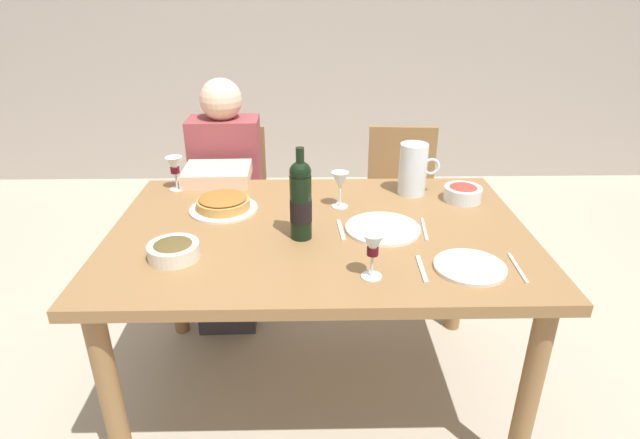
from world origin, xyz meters
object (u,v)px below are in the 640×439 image
(baked_tart, at_px, (223,204))
(diner_left, at_px, (225,196))
(water_pitcher, at_px, (413,172))
(dinner_plate_right_setting, at_px, (383,229))
(wine_bottle, at_px, (301,200))
(chair_right, at_px, (401,200))
(salad_bowl, at_px, (463,192))
(dining_table, at_px, (319,251))
(wine_glass_left_diner, at_px, (340,182))
(dinner_plate_left_setting, at_px, (470,267))
(chair_left, at_px, (233,200))
(wine_glass_centre, at_px, (175,167))
(olive_bowl, at_px, (174,250))
(wine_glass_right_diner, at_px, (373,247))

(baked_tart, distance_m, diner_left, 0.53)
(water_pitcher, height_order, dinner_plate_right_setting, water_pitcher)
(wine_bottle, bearing_deg, water_pitcher, 40.95)
(chair_right, bearing_deg, salad_bowl, 105.97)
(diner_left, bearing_deg, dining_table, 123.05)
(wine_glass_left_diner, relative_size, dinner_plate_left_setting, 0.65)
(baked_tart, bearing_deg, salad_bowl, 4.77)
(wine_glass_left_diner, distance_m, dinner_plate_right_setting, 0.27)
(dinner_plate_left_setting, xyz_separation_m, chair_right, (-0.01, 1.17, -0.27))
(wine_glass_left_diner, height_order, chair_right, wine_glass_left_diner)
(chair_left, distance_m, chair_right, 0.91)
(wine_glass_centre, distance_m, diner_left, 0.39)
(baked_tart, distance_m, chair_right, 1.13)
(olive_bowl, xyz_separation_m, diner_left, (0.02, 0.87, -0.17))
(wine_bottle, height_order, baked_tart, wine_bottle)
(olive_bowl, distance_m, dinner_plate_left_setting, 0.94)
(wine_glass_centre, distance_m, chair_left, 0.64)
(water_pitcher, distance_m, wine_glass_centre, 0.99)
(baked_tart, bearing_deg, wine_glass_right_diner, -44.06)
(dinner_plate_left_setting, bearing_deg, baked_tart, 150.95)
(diner_left, relative_size, chair_right, 1.33)
(wine_bottle, distance_m, wine_glass_left_diner, 0.30)
(wine_bottle, bearing_deg, wine_glass_left_diner, 60.40)
(olive_bowl, distance_m, wine_glass_left_diner, 0.69)
(wine_bottle, xyz_separation_m, salad_bowl, (0.65, 0.32, -0.10))
(dining_table, bearing_deg, dinner_plate_left_setting, -32.49)
(dinner_plate_right_setting, xyz_separation_m, diner_left, (-0.68, 0.68, -0.15))
(salad_bowl, relative_size, wine_glass_left_diner, 1.04)
(dining_table, height_order, diner_left, diner_left)
(wine_glass_right_diner, xyz_separation_m, wine_glass_centre, (-0.75, 0.73, -0.00))
(olive_bowl, height_order, diner_left, diner_left)
(dining_table, height_order, baked_tart, baked_tart)
(salad_bowl, height_order, chair_right, chair_right)
(wine_bottle, height_order, wine_glass_left_diner, wine_bottle)
(olive_bowl, xyz_separation_m, wine_glass_right_diner, (0.62, -0.13, 0.07))
(dining_table, xyz_separation_m, wine_bottle, (-0.06, -0.07, 0.23))
(diner_left, bearing_deg, wine_bottle, 116.66)
(dinner_plate_left_setting, bearing_deg, wine_glass_right_diner, -172.31)
(wine_bottle, relative_size, dinner_plate_left_setting, 1.45)
(chair_left, height_order, chair_right, same)
(salad_bowl, bearing_deg, dinner_plate_right_setting, -143.32)
(wine_glass_right_diner, bearing_deg, baked_tart, 135.94)
(salad_bowl, height_order, wine_glass_right_diner, wine_glass_right_diner)
(baked_tart, relative_size, chair_left, 0.30)
(water_pitcher, bearing_deg, dining_table, -140.19)
(dining_table, relative_size, wine_bottle, 4.62)
(chair_left, bearing_deg, dinner_plate_right_setting, 125.45)
(baked_tart, relative_size, dinner_plate_right_setting, 0.98)
(salad_bowl, distance_m, chair_right, 0.71)
(dinner_plate_right_setting, bearing_deg, water_pitcher, 64.53)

